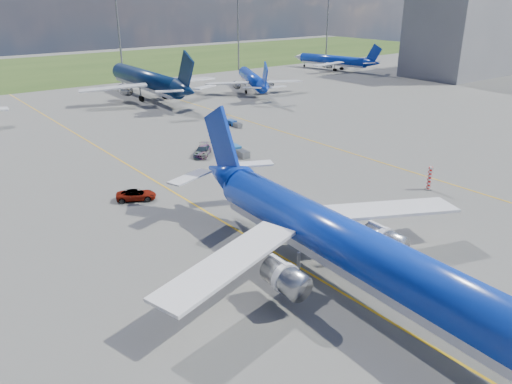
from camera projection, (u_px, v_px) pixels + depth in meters
ground at (327, 284)px, 42.45m from camera, size 400.00×400.00×0.00m
taxiway_lines at (171, 190)px, 62.94m from camera, size 60.25×160.00×0.02m
floodlight_masts at (43, 39)px, 124.49m from camera, size 202.20×0.50×22.70m
terminal_building at (470, 30)px, 149.95m from camera, size 42.00×22.00×26.00m
warning_post at (429, 178)px, 62.55m from camera, size 0.50×0.50×3.00m
bg_jet_n at (148, 98)px, 119.23m from camera, size 37.79×48.49×12.31m
bg_jet_ne at (253, 92)px, 126.76m from camera, size 38.79×42.46×9.00m
bg_jet_ene at (332, 70)px, 163.77m from camera, size 32.14×38.32×8.83m
main_airliner at (344, 289)px, 41.78m from camera, size 36.57×46.71×11.79m
service_car_b at (136, 195)px, 59.63m from camera, size 5.14×3.98×1.30m
service_car_c at (203, 151)px, 76.18m from camera, size 5.02×5.17×1.49m
baggage_tug_w at (236, 150)px, 76.88m from camera, size 1.87×5.64×1.24m
baggage_tug_e at (233, 123)px, 93.63m from camera, size 1.34×4.29×0.95m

